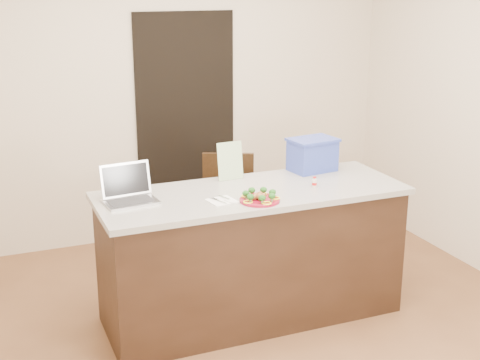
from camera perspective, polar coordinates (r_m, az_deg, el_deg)
name	(u,v)px	position (r m, az deg, el deg)	size (l,w,h in m)	color
ground	(266,331)	(4.59, 2.24, -12.78)	(4.00, 4.00, 0.00)	brown
room_shell	(269,91)	(4.04, 2.50, 7.59)	(4.00, 4.00, 4.00)	white
doorway	(186,126)	(6.01, -4.62, 4.63)	(0.90, 0.02, 2.00)	black
island	(252,254)	(4.59, 1.01, -6.33)	(2.06, 0.76, 0.92)	black
plate	(260,200)	(4.21, 1.69, -1.71)	(0.26, 0.26, 0.02)	maroon
meatballs	(259,196)	(4.20, 1.62, -1.38)	(0.10, 0.10, 0.04)	#945C2A
broccoli	(260,194)	(4.20, 1.69, -1.18)	(0.21, 0.22, 0.04)	#154512
pepper_rings	(260,198)	(4.21, 1.69, -1.59)	(0.25, 0.24, 0.01)	yellow
napkin	(222,201)	(4.21, -1.55, -1.80)	(0.16, 0.16, 0.01)	silver
fork	(219,200)	(4.21, -1.84, -1.72)	(0.05, 0.15, 0.00)	#BAB9BE
knife	(227,200)	(4.20, -1.09, -1.72)	(0.05, 0.18, 0.01)	white
yogurt_bottle	(314,183)	(4.52, 6.37, -0.23)	(0.03, 0.03, 0.07)	beige
laptop	(128,191)	(4.27, -9.52, -0.94)	(0.35, 0.29, 0.23)	#B3B4B8
leaflet	(230,161)	(4.63, -0.85, 1.64)	(0.19, 0.00, 0.27)	white
blue_box	(312,154)	(4.88, 6.20, 2.18)	(0.36, 0.28, 0.24)	#2E42A9
chair	(233,204)	(5.36, -0.61, -2.10)	(0.54, 0.56, 0.93)	black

